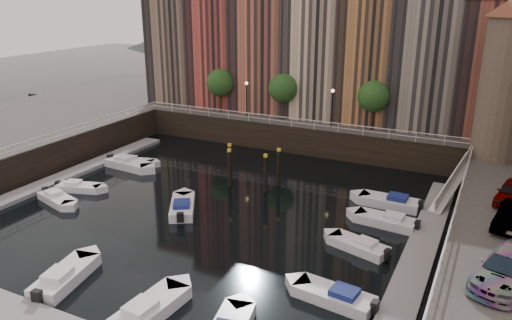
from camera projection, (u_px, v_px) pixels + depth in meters
The scene contains 26 objects.
ground at pixel (215, 208), 40.59m from camera, with size 200.00×200.00×0.00m, color black.
quay_far at pixel (322, 120), 62.15m from camera, with size 80.00×20.00×3.00m, color black.
dock_left at pixel (60, 178), 46.50m from camera, with size 2.00×28.00×0.35m, color gray.
dock_right at pixel (419, 256), 32.87m from camera, with size 2.00×28.00×0.35m, color gray.
mountains at pixel (436, 26), 130.59m from camera, with size 145.00×100.00×18.00m.
far_terrace at pixel (346, 46), 55.59m from camera, with size 48.70×10.30×17.50m.
corner_tower at pixel (510, 74), 41.18m from camera, with size 5.20×5.20×13.80m.
promenade_trees at pixel (289, 89), 54.46m from camera, with size 21.20×3.20×5.20m.
street_lamps at pixel (288, 97), 53.69m from camera, with size 10.36×0.36×4.18m.
railings at pixel (243, 147), 43.51m from camera, with size 36.08×34.04×0.52m.
gangway at pixel (454, 180), 41.26m from camera, with size 2.78×8.32×3.73m.
mooring_pilings at pixel (251, 168), 44.75m from camera, with size 5.01×2.43×3.78m.
boat_left_1 at pixel (57, 199), 41.52m from camera, with size 4.42×2.64×0.99m.
boat_left_2 at pixel (78, 187), 43.99m from camera, with size 4.23×2.59×0.95m.
boat_left_3 at pixel (128, 164), 49.60m from camera, with size 5.36×2.31×1.21m.
boat_left_4 at pixel (134, 162), 50.42m from camera, with size 4.28×2.51×0.96m.
boat_right_1 at pixel (336, 297), 28.15m from camera, with size 5.00×2.36×1.12m.
boat_right_2 at pixel (360, 246), 33.82m from camera, with size 4.52×2.72×1.01m.
boat_right_3 at pixel (387, 221), 37.44m from camera, with size 4.86×2.12×1.10m.
boat_right_4 at pixel (391, 202), 40.72m from camera, with size 5.12×1.97×1.17m.
boat_near_1 at pixel (64, 277), 30.04m from camera, with size 2.79×5.32×1.19m.
boat_near_2 at pixel (148, 310), 26.91m from camera, with size 2.27×5.35×1.21m.
car_a at pixel (512, 194), 33.72m from camera, with size 1.73×4.30×1.46m, color gray.
car_b at pixel (512, 218), 30.20m from camera, with size 1.51×4.32×1.42m, color gray.
car_c at pixel (507, 270), 24.37m from camera, with size 2.25×5.54×1.61m, color gray.
boat_extra_355 at pixel (182, 207), 39.78m from camera, with size 3.96×4.95×1.14m.
Camera 1 is at (19.50, -31.82, 16.76)m, focal length 35.00 mm.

